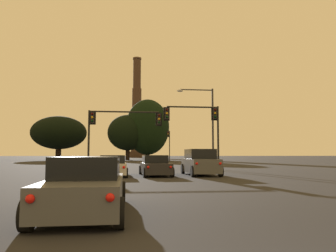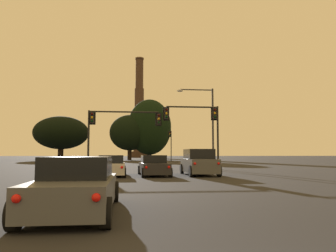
% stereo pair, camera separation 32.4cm
% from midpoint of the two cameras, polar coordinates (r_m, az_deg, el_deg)
% --- Properties ---
extents(sedan_left_lane_third, '(2.03, 4.72, 1.43)m').
position_cam_midpoint_polar(sedan_left_lane_third, '(8.83, -15.07, -10.13)').
color(sedan_left_lane_third, '#4C4F54').
rests_on(sedan_left_lane_third, ground_plane).
extents(sedan_left_lane_front, '(2.14, 4.76, 1.43)m').
position_cam_midpoint_polar(sedan_left_lane_front, '(23.09, -9.99, -6.92)').
color(sedan_left_lane_front, silver).
rests_on(sedan_left_lane_front, ground_plane).
extents(suv_right_lane_front, '(2.16, 4.93, 1.86)m').
position_cam_midpoint_polar(suv_right_lane_front, '(23.75, 5.23, -6.36)').
color(suv_right_lane_front, '#4C4F54').
rests_on(suv_right_lane_front, ground_plane).
extents(sedan_center_lane_front, '(2.18, 4.78, 1.43)m').
position_cam_midpoint_polar(sedan_center_lane_front, '(23.15, -2.67, -6.98)').
color(sedan_center_lane_front, '#232328').
rests_on(sedan_center_lane_front, ground_plane).
extents(traffic_light_far_right, '(0.78, 0.50, 6.41)m').
position_cam_midpoint_polar(traffic_light_far_right, '(68.66, 0.02, -2.70)').
color(traffic_light_far_right, black).
rests_on(traffic_light_far_right, ground_plane).
extents(traffic_light_overhead_left, '(6.85, 0.50, 5.49)m').
position_cam_midpoint_polar(traffic_light_overhead_left, '(30.31, -9.55, 0.34)').
color(traffic_light_overhead_left, black).
rests_on(traffic_light_overhead_left, ground_plane).
extents(traffic_light_overhead_right, '(5.23, 0.50, 5.91)m').
position_cam_midpoint_polar(traffic_light_overhead_right, '(30.03, 5.29, 0.84)').
color(traffic_light_overhead_right, black).
rests_on(traffic_light_overhead_right, ground_plane).
extents(street_lamp, '(3.83, 0.36, 8.28)m').
position_cam_midpoint_polar(street_lamp, '(33.85, 6.47, 1.31)').
color(street_lamp, '#38383A').
rests_on(street_lamp, ground_plane).
extents(smokestack, '(7.77, 7.77, 45.65)m').
position_cam_midpoint_polar(smokestack, '(148.60, -5.55, 1.43)').
color(smokestack, '#3C2B22').
rests_on(smokestack, ground_plane).
extents(treeline_center_right, '(13.83, 12.44, 11.16)m').
position_cam_midpoint_polar(treeline_center_right, '(87.62, -18.57, -1.13)').
color(treeline_center_right, black).
rests_on(treeline_center_right, ground_plane).
extents(treeline_far_left, '(10.39, 9.35, 11.68)m').
position_cam_midpoint_polar(treeline_far_left, '(85.16, -7.12, -1.17)').
color(treeline_far_left, black).
rests_on(treeline_far_left, ground_plane).
extents(treeline_far_right, '(11.36, 10.22, 15.87)m').
position_cam_midpoint_polar(treeline_far_right, '(85.69, -3.69, -0.19)').
color(treeline_far_right, black).
rests_on(treeline_far_right, ground_plane).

